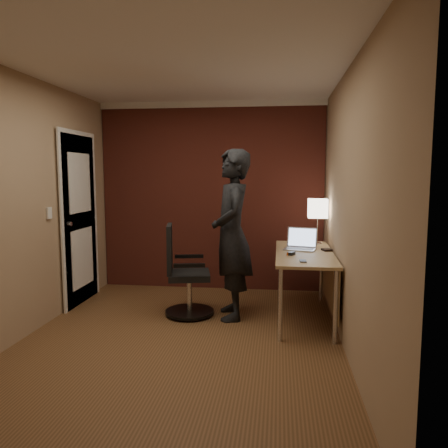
{
  "coord_description": "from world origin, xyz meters",
  "views": [
    {
      "loc": [
        0.9,
        -3.84,
        1.57
      ],
      "look_at": [
        0.35,
        0.55,
        1.05
      ],
      "focal_mm": 35.0,
      "sensor_mm": 36.0,
      "label": 1
    }
  ],
  "objects_px": {
    "laptop": "(301,243)",
    "wallet": "(327,250)",
    "desk": "(311,264)",
    "office_chair": "(184,277)",
    "mouse": "(291,253)",
    "desk_lamp": "(318,209)",
    "phone": "(303,261)",
    "person": "(232,235)"
  },
  "relations": [
    {
      "from": "laptop",
      "to": "wallet",
      "type": "bearing_deg",
      "value": -15.33
    },
    {
      "from": "desk",
      "to": "wallet",
      "type": "relative_size",
      "value": 13.64
    },
    {
      "from": "office_chair",
      "to": "mouse",
      "type": "bearing_deg",
      "value": -6.24
    },
    {
      "from": "mouse",
      "to": "desk",
      "type": "bearing_deg",
      "value": 63.79
    },
    {
      "from": "desk_lamp",
      "to": "office_chair",
      "type": "relative_size",
      "value": 0.54
    },
    {
      "from": "phone",
      "to": "person",
      "type": "distance_m",
      "value": 0.88
    },
    {
      "from": "desk_lamp",
      "to": "desk",
      "type": "bearing_deg",
      "value": -100.74
    },
    {
      "from": "mouse",
      "to": "wallet",
      "type": "bearing_deg",
      "value": 59.99
    },
    {
      "from": "laptop",
      "to": "phone",
      "type": "xyz_separation_m",
      "value": [
        -0.01,
        -0.69,
        -0.06
      ]
    },
    {
      "from": "laptop",
      "to": "mouse",
      "type": "height_order",
      "value": "laptop"
    },
    {
      "from": "mouse",
      "to": "wallet",
      "type": "distance_m",
      "value": 0.49
    },
    {
      "from": "office_chair",
      "to": "person",
      "type": "xyz_separation_m",
      "value": [
        0.53,
        0.01,
        0.47
      ]
    },
    {
      "from": "wallet",
      "to": "office_chair",
      "type": "height_order",
      "value": "office_chair"
    },
    {
      "from": "desk",
      "to": "office_chair",
      "type": "distance_m",
      "value": 1.39
    },
    {
      "from": "mouse",
      "to": "person",
      "type": "bearing_deg",
      "value": -169.25
    },
    {
      "from": "mouse",
      "to": "wallet",
      "type": "relative_size",
      "value": 0.91
    },
    {
      "from": "desk_lamp",
      "to": "person",
      "type": "height_order",
      "value": "person"
    },
    {
      "from": "desk",
      "to": "office_chair",
      "type": "bearing_deg",
      "value": -177.53
    },
    {
      "from": "desk_lamp",
      "to": "wallet",
      "type": "bearing_deg",
      "value": -81.13
    },
    {
      "from": "wallet",
      "to": "person",
      "type": "relative_size",
      "value": 0.06
    },
    {
      "from": "office_chair",
      "to": "person",
      "type": "relative_size",
      "value": 0.54
    },
    {
      "from": "desk",
      "to": "desk_lamp",
      "type": "distance_m",
      "value": 0.78
    },
    {
      "from": "desk_lamp",
      "to": "laptop",
      "type": "distance_m",
      "value": 0.55
    },
    {
      "from": "desk_lamp",
      "to": "laptop",
      "type": "xyz_separation_m",
      "value": [
        -0.2,
        -0.36,
        -0.35
      ]
    },
    {
      "from": "laptop",
      "to": "office_chair",
      "type": "distance_m",
      "value": 1.35
    },
    {
      "from": "desk_lamp",
      "to": "mouse",
      "type": "height_order",
      "value": "desk_lamp"
    },
    {
      "from": "phone",
      "to": "desk_lamp",
      "type": "bearing_deg",
      "value": 76.16
    },
    {
      "from": "phone",
      "to": "wallet",
      "type": "distance_m",
      "value": 0.67
    },
    {
      "from": "mouse",
      "to": "phone",
      "type": "height_order",
      "value": "mouse"
    },
    {
      "from": "desk",
      "to": "phone",
      "type": "height_order",
      "value": "phone"
    },
    {
      "from": "phone",
      "to": "person",
      "type": "height_order",
      "value": "person"
    },
    {
      "from": "phone",
      "to": "wallet",
      "type": "xyz_separation_m",
      "value": [
        0.29,
        0.61,
        0.01
      ]
    },
    {
      "from": "laptop",
      "to": "office_chair",
      "type": "height_order",
      "value": "office_chair"
    },
    {
      "from": "desk",
      "to": "laptop",
      "type": "xyz_separation_m",
      "value": [
        -0.1,
        0.18,
        0.19
      ]
    },
    {
      "from": "phone",
      "to": "office_chair",
      "type": "height_order",
      "value": "office_chair"
    },
    {
      "from": "desk",
      "to": "person",
      "type": "distance_m",
      "value": 0.9
    },
    {
      "from": "desk_lamp",
      "to": "mouse",
      "type": "distance_m",
      "value": 0.89
    },
    {
      "from": "laptop",
      "to": "person",
      "type": "bearing_deg",
      "value": -163.16
    },
    {
      "from": "desk",
      "to": "office_chair",
      "type": "height_order",
      "value": "office_chair"
    },
    {
      "from": "desk_lamp",
      "to": "wallet",
      "type": "distance_m",
      "value": 0.6
    },
    {
      "from": "laptop",
      "to": "person",
      "type": "distance_m",
      "value": 0.79
    },
    {
      "from": "phone",
      "to": "office_chair",
      "type": "distance_m",
      "value": 1.37
    }
  ]
}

